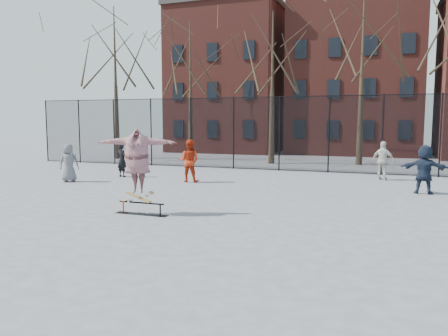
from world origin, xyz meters
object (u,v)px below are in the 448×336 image
(bystander_grey, at_px, (69,163))
(bystander_navy, at_px, (424,169))
(skate_rail, at_px, (141,210))
(bystander_red, at_px, (189,161))
(bystander_white, at_px, (383,161))
(bystander_black, at_px, (122,160))
(skateboard, at_px, (138,200))
(skater, at_px, (137,166))

(bystander_grey, bearing_deg, bystander_navy, 158.93)
(skate_rail, relative_size, bystander_red, 0.89)
(skate_rail, relative_size, bystander_white, 0.94)
(bystander_grey, distance_m, bystander_navy, 14.65)
(bystander_grey, distance_m, bystander_white, 14.13)
(bystander_black, distance_m, bystander_navy, 13.25)
(skateboard, distance_m, bystander_grey, 8.00)
(bystander_grey, relative_size, bystander_white, 0.95)
(bystander_black, bearing_deg, bystander_grey, 76.64)
(skateboard, xyz_separation_m, bystander_navy, (8.12, 6.74, 0.49))
(skateboard, height_order, bystander_white, bystander_white)
(skate_rail, xyz_separation_m, bystander_red, (-1.47, 6.56, 0.80))
(bystander_grey, relative_size, bystander_black, 1.05)
(skateboard, bearing_deg, bystander_black, 126.20)
(bystander_navy, bearing_deg, bystander_black, 7.30)
(bystander_black, bearing_deg, bystander_navy, -164.85)
(skate_rail, distance_m, skateboard, 0.29)
(skate_rail, height_order, skateboard, skateboard)
(bystander_white, xyz_separation_m, bystander_navy, (1.45, -3.41, 0.03))
(skate_rail, distance_m, bystander_red, 6.77)
(bystander_white, relative_size, bystander_navy, 0.97)
(bystander_grey, distance_m, bystander_red, 5.34)
(skateboard, bearing_deg, bystander_red, 101.79)
(skater, distance_m, bystander_grey, 8.01)
(bystander_white, bearing_deg, skate_rail, 75.37)
(bystander_red, height_order, bystander_navy, bystander_red)
(bystander_black, xyz_separation_m, bystander_navy, (13.25, -0.28, 0.10))
(skateboard, relative_size, skater, 0.39)
(skater, bearing_deg, bystander_black, 105.27)
(bystander_white, bearing_deg, bystander_navy, 131.33)
(skateboard, height_order, skater, skater)
(skater, distance_m, bystander_white, 12.15)
(skate_rail, xyz_separation_m, bystander_white, (6.57, 10.14, 0.74))
(bystander_red, xyz_separation_m, bystander_white, (8.04, 3.58, -0.05))
(bystander_white, bearing_deg, bystander_black, 33.15)
(skater, height_order, bystander_black, skater)
(skater, xyz_separation_m, bystander_white, (6.67, 10.14, -0.52))
(skate_rail, distance_m, bystander_black, 8.77)
(skate_rail, height_order, bystander_white, bystander_white)
(skater, relative_size, bystander_navy, 1.26)
(skate_rail, bearing_deg, skater, 180.00)
(skateboard, bearing_deg, bystander_white, 56.67)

